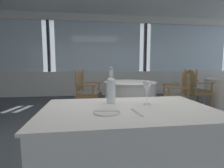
# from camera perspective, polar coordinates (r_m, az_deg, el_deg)

# --- Properties ---
(ground_plane) EXTENTS (14.02, 14.02, 0.00)m
(ground_plane) POSITION_cam_1_polar(r_m,az_deg,el_deg) (2.55, 1.08, -18.96)
(ground_plane) COLOR #4C5156
(window_wall_far) EXTENTS (10.78, 0.14, 2.81)m
(window_wall_far) POSITION_cam_1_polar(r_m,az_deg,el_deg) (6.04, -4.47, 6.87)
(window_wall_far) COLOR silver
(window_wall_far) RESTS_ON ground_plane
(foreground_table) EXTENTS (1.39, 0.86, 0.75)m
(foreground_table) POSITION_cam_1_polar(r_m,az_deg,el_deg) (1.53, 5.36, -21.80)
(foreground_table) COLOR white
(foreground_table) RESTS_ON ground_plane
(side_plate) EXTENTS (0.20, 0.20, 0.01)m
(side_plate) POSITION_cam_1_polar(r_m,az_deg,el_deg) (1.25, -1.80, -9.48)
(side_plate) COLOR silver
(side_plate) RESTS_ON foreground_table
(butter_knife) EXTENTS (0.19, 0.04, 0.00)m
(butter_knife) POSITION_cam_1_polar(r_m,az_deg,el_deg) (1.25, -1.80, -9.26)
(butter_knife) COLOR silver
(butter_knife) RESTS_ON foreground_table
(dinner_fork) EXTENTS (0.04, 0.21, 0.00)m
(dinner_fork) POSITION_cam_1_polar(r_m,az_deg,el_deg) (1.27, 8.37, -9.47)
(dinner_fork) COLOR silver
(dinner_fork) RESTS_ON foreground_table
(water_bottle) EXTENTS (0.08, 0.08, 0.33)m
(water_bottle) POSITION_cam_1_polar(r_m,az_deg,el_deg) (1.53, -0.33, -1.62)
(water_bottle) COLOR white
(water_bottle) RESTS_ON foreground_table
(wine_glass) EXTENTS (0.09, 0.09, 0.20)m
(wine_glass) POSITION_cam_1_polar(r_m,az_deg,el_deg) (1.51, 11.83, -1.40)
(wine_glass) COLOR white
(wine_glass) RESTS_ON foreground_table
(background_table_0) EXTENTS (1.06, 1.06, 0.75)m
(background_table_0) POSITION_cam_1_polar(r_m,az_deg,el_deg) (3.50, 6.13, -5.33)
(background_table_0) COLOR white
(background_table_0) RESTS_ON ground_plane
(dining_chair_0_0) EXTENTS (0.57, 0.62, 0.93)m
(dining_chair_0_0) POSITION_cam_1_polar(r_m,az_deg,el_deg) (3.56, 21.75, -2.75)
(dining_chair_0_0) COLOR olive
(dining_chair_0_0) RESTS_ON ground_plane
(dining_chair_0_1) EXTENTS (0.57, 0.62, 0.99)m
(dining_chair_0_1) POSITION_cam_1_polar(r_m,az_deg,el_deg) (3.64, -9.19, -1.77)
(dining_chair_0_1) COLOR olive
(dining_chair_0_1) RESTS_ON ground_plane
(dining_chair_1_1) EXTENTS (0.49, 0.55, 0.99)m
(dining_chair_1_1) POSITION_cam_1_polar(r_m,az_deg,el_deg) (4.30, 26.11, -0.94)
(dining_chair_1_1) COLOR olive
(dining_chair_1_1) RESTS_ON ground_plane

